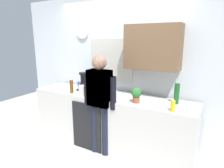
{
  "coord_description": "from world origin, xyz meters",
  "views": [
    {
      "loc": [
        1.56,
        -2.38,
        1.84
      ],
      "look_at": [
        0.08,
        0.25,
        1.12
      ],
      "focal_mm": 30.84,
      "sensor_mm": 36.0,
      "label": 1
    }
  ],
  "objects_px": {
    "bottle_amber_beer": "(72,87)",
    "cup_blue_mug": "(80,84)",
    "coffee_maker": "(85,82)",
    "bottle_green_wine": "(177,94)",
    "potted_plant": "(136,94)",
    "bottle_olive_oil": "(104,90)",
    "storage_canister": "(83,91)",
    "person_at_sink": "(100,98)",
    "person_guest": "(100,98)",
    "dish_soap": "(173,106)"
  },
  "relations": [
    {
      "from": "bottle_olive_oil",
      "to": "cup_blue_mug",
      "type": "relative_size",
      "value": 2.5
    },
    {
      "from": "bottle_green_wine",
      "to": "person_guest",
      "type": "relative_size",
      "value": 0.19
    },
    {
      "from": "coffee_maker",
      "to": "dish_soap",
      "type": "xyz_separation_m",
      "value": [
        1.66,
        -0.32,
        -0.07
      ]
    },
    {
      "from": "cup_blue_mug",
      "to": "bottle_amber_beer",
      "type": "bearing_deg",
      "value": -69.04
    },
    {
      "from": "bottle_olive_oil",
      "to": "coffee_maker",
      "type": "bearing_deg",
      "value": 155.51
    },
    {
      "from": "bottle_olive_oil",
      "to": "cup_blue_mug",
      "type": "xyz_separation_m",
      "value": [
        -0.79,
        0.39,
        -0.07
      ]
    },
    {
      "from": "bottle_amber_beer",
      "to": "dish_soap",
      "type": "bearing_deg",
      "value": -0.92
    },
    {
      "from": "bottle_amber_beer",
      "to": "cup_blue_mug",
      "type": "bearing_deg",
      "value": 110.96
    },
    {
      "from": "bottle_olive_oil",
      "to": "storage_canister",
      "type": "distance_m",
      "value": 0.38
    },
    {
      "from": "cup_blue_mug",
      "to": "bottle_olive_oil",
      "type": "bearing_deg",
      "value": -25.97
    },
    {
      "from": "coffee_maker",
      "to": "person_guest",
      "type": "height_order",
      "value": "person_guest"
    },
    {
      "from": "coffee_maker",
      "to": "storage_canister",
      "type": "distance_m",
      "value": 0.37
    },
    {
      "from": "bottle_amber_beer",
      "to": "person_at_sink",
      "type": "relative_size",
      "value": 0.14
    },
    {
      "from": "bottle_olive_oil",
      "to": "potted_plant",
      "type": "height_order",
      "value": "bottle_olive_oil"
    },
    {
      "from": "coffee_maker",
      "to": "bottle_green_wine",
      "type": "relative_size",
      "value": 1.1
    },
    {
      "from": "bottle_olive_oil",
      "to": "person_guest",
      "type": "distance_m",
      "value": 0.15
    },
    {
      "from": "bottle_green_wine",
      "to": "cup_blue_mug",
      "type": "relative_size",
      "value": 3.0
    },
    {
      "from": "bottle_green_wine",
      "to": "potted_plant",
      "type": "bearing_deg",
      "value": -155.2
    },
    {
      "from": "coffee_maker",
      "to": "bottle_green_wine",
      "type": "bearing_deg",
      "value": 0.93
    },
    {
      "from": "bottle_olive_oil",
      "to": "dish_soap",
      "type": "distance_m",
      "value": 1.1
    },
    {
      "from": "person_guest",
      "to": "potted_plant",
      "type": "bearing_deg",
      "value": -148.18
    },
    {
      "from": "bottle_green_wine",
      "to": "bottle_olive_oil",
      "type": "bearing_deg",
      "value": -165.15
    },
    {
      "from": "bottle_green_wine",
      "to": "dish_soap",
      "type": "distance_m",
      "value": 0.35
    },
    {
      "from": "coffee_maker",
      "to": "cup_blue_mug",
      "type": "bearing_deg",
      "value": 150.57
    },
    {
      "from": "bottle_amber_beer",
      "to": "cup_blue_mug",
      "type": "xyz_separation_m",
      "value": [
        -0.16,
        0.42,
        -0.07
      ]
    },
    {
      "from": "person_guest",
      "to": "coffee_maker",
      "type": "bearing_deg",
      "value": -18.36
    },
    {
      "from": "cup_blue_mug",
      "to": "person_guest",
      "type": "height_order",
      "value": "person_guest"
    },
    {
      "from": "bottle_olive_oil",
      "to": "potted_plant",
      "type": "relative_size",
      "value": 1.09
    },
    {
      "from": "storage_canister",
      "to": "potted_plant",
      "type": "bearing_deg",
      "value": 6.08
    },
    {
      "from": "bottle_amber_beer",
      "to": "bottle_olive_oil",
      "type": "relative_size",
      "value": 0.92
    },
    {
      "from": "person_guest",
      "to": "bottle_amber_beer",
      "type": "bearing_deg",
      "value": 7.27
    },
    {
      "from": "bottle_olive_oil",
      "to": "person_at_sink",
      "type": "relative_size",
      "value": 0.16
    },
    {
      "from": "bottle_green_wine",
      "to": "potted_plant",
      "type": "distance_m",
      "value": 0.58
    },
    {
      "from": "bottle_amber_beer",
      "to": "potted_plant",
      "type": "xyz_separation_m",
      "value": [
        1.18,
        0.07,
        0.02
      ]
    },
    {
      "from": "person_at_sink",
      "to": "bottle_amber_beer",
      "type": "bearing_deg",
      "value": 179.42
    },
    {
      "from": "coffee_maker",
      "to": "potted_plant",
      "type": "bearing_deg",
      "value": -11.09
    },
    {
      "from": "potted_plant",
      "to": "person_guest",
      "type": "distance_m",
      "value": 0.57
    },
    {
      "from": "cup_blue_mug",
      "to": "person_guest",
      "type": "distance_m",
      "value": 0.95
    },
    {
      "from": "dish_soap",
      "to": "person_guest",
      "type": "relative_size",
      "value": 0.11
    },
    {
      "from": "bottle_olive_oil",
      "to": "storage_canister",
      "type": "xyz_separation_m",
      "value": [
        -0.37,
        -0.06,
        -0.04
      ]
    },
    {
      "from": "bottle_amber_beer",
      "to": "dish_soap",
      "type": "height_order",
      "value": "bottle_amber_beer"
    },
    {
      "from": "cup_blue_mug",
      "to": "coffee_maker",
      "type": "bearing_deg",
      "value": -29.43
    },
    {
      "from": "bottle_amber_beer",
      "to": "person_guest",
      "type": "height_order",
      "value": "person_guest"
    },
    {
      "from": "storage_canister",
      "to": "bottle_green_wine",
      "type": "bearing_deg",
      "value": 13.31
    },
    {
      "from": "potted_plant",
      "to": "dish_soap",
      "type": "bearing_deg",
      "value": -10.11
    },
    {
      "from": "cup_blue_mug",
      "to": "person_at_sink",
      "type": "xyz_separation_m",
      "value": [
        0.8,
        -0.51,
        -0.01
      ]
    },
    {
      "from": "bottle_green_wine",
      "to": "bottle_olive_oil",
      "type": "distance_m",
      "value": 1.11
    },
    {
      "from": "bottle_green_wine",
      "to": "storage_canister",
      "type": "relative_size",
      "value": 1.76
    },
    {
      "from": "dish_soap",
      "to": "person_guest",
      "type": "height_order",
      "value": "person_guest"
    },
    {
      "from": "cup_blue_mug",
      "to": "potted_plant",
      "type": "bearing_deg",
      "value": -14.55
    }
  ]
}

